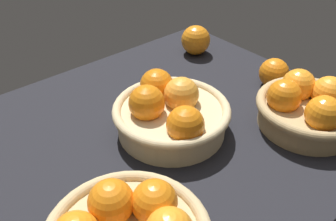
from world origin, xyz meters
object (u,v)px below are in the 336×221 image
at_px(basket_far_left, 308,107).
at_px(basket_center, 170,113).
at_px(loose_orange_front_gap, 196,40).
at_px(loose_orange_back_gap, 274,73).

relative_size(basket_far_left, basket_center, 0.92).
bearing_deg(loose_orange_front_gap, loose_orange_back_gap, 95.08).
bearing_deg(basket_center, loose_orange_front_gap, -142.31).
xyz_separation_m(basket_center, loose_orange_back_gap, (-0.31, 0.03, -0.01)).
bearing_deg(loose_orange_front_gap, basket_center, 37.69).
bearing_deg(basket_center, basket_far_left, 143.35).
distance_m(basket_center, loose_orange_back_gap, 0.31).
bearing_deg(basket_far_left, basket_center, -36.65).
xyz_separation_m(basket_far_left, basket_center, (0.23, -0.17, 0.00)).
relative_size(basket_center, loose_orange_front_gap, 2.92).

